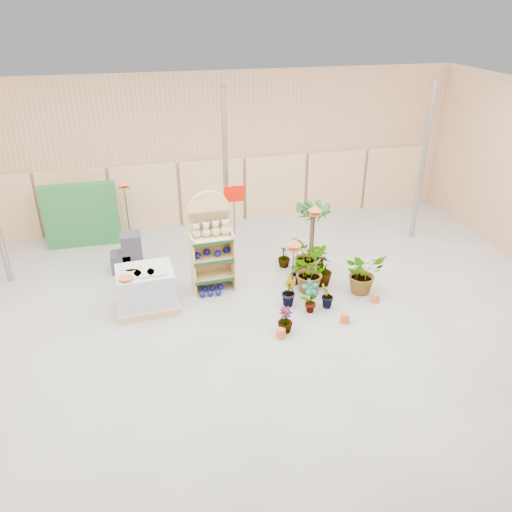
# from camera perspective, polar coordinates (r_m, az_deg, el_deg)

# --- Properties ---
(room) EXTENTS (15.20, 12.10, 4.70)m
(room) POSITION_cam_1_polar(r_m,az_deg,el_deg) (10.35, -0.85, 4.32)
(room) COLOR gray
(room) RESTS_ON ground
(display_shelf) EXTENTS (1.03, 0.68, 2.39)m
(display_shelf) POSITION_cam_1_polar(r_m,az_deg,el_deg) (11.83, -5.17, 1.35)
(display_shelf) COLOR tan
(display_shelf) RESTS_ON ground
(teddy_bears) EXTENTS (0.88, 0.23, 0.38)m
(teddy_bears) POSITION_cam_1_polar(r_m,az_deg,el_deg) (11.56, -5.02, 2.99)
(teddy_bears) COLOR #BEB289
(teddy_bears) RESTS_ON display_shelf
(gazing_balls_shelf) EXTENTS (0.88, 0.30, 0.17)m
(gazing_balls_shelf) POSITION_cam_1_polar(r_m,az_deg,el_deg) (11.78, -5.04, 0.39)
(gazing_balls_shelf) COLOR navy
(gazing_balls_shelf) RESTS_ON display_shelf
(gazing_balls_floor) EXTENTS (0.63, 0.39, 0.15)m
(gazing_balls_floor) POSITION_cam_1_polar(r_m,az_deg,el_deg) (11.94, -5.10, -3.97)
(gazing_balls_floor) COLOR navy
(gazing_balls_floor) RESTS_ON ground
(pallet_stack) EXTENTS (1.40, 1.19, 0.99)m
(pallet_stack) POSITION_cam_1_polar(r_m,az_deg,el_deg) (11.46, -12.45, -3.69)
(pallet_stack) COLOR tan
(pallet_stack) RESTS_ON ground
(charcoal_planters) EXTENTS (0.80, 0.50, 1.00)m
(charcoal_planters) POSITION_cam_1_polar(r_m,az_deg,el_deg) (13.16, -14.36, 0.10)
(charcoal_planters) COLOR #2A2A32
(charcoal_planters) RESTS_ON ground
(trellis_stock) EXTENTS (2.00, 0.30, 1.80)m
(trellis_stock) POSITION_cam_1_polar(r_m,az_deg,el_deg) (14.70, -19.35, 4.40)
(trellis_stock) COLOR #23682E
(trellis_stock) RESTS_ON ground
(offer_sign) EXTENTS (0.50, 0.08, 2.20)m
(offer_sign) POSITION_cam_1_polar(r_m,az_deg,el_deg) (12.48, -2.50, 5.28)
(offer_sign) COLOR gray
(offer_sign) RESTS_ON ground
(bird_table_front) EXTENTS (0.34, 0.34, 1.65)m
(bird_table_front) POSITION_cam_1_polar(r_m,az_deg,el_deg) (10.83, 4.35, 1.36)
(bird_table_front) COLOR black
(bird_table_front) RESTS_ON ground
(bird_table_right) EXTENTS (0.34, 0.34, 1.83)m
(bird_table_right) POSITION_cam_1_polar(r_m,az_deg,el_deg) (12.20, 6.77, 5.22)
(bird_table_right) COLOR black
(bird_table_right) RESTS_ON ground
(bird_table_back) EXTENTS (0.34, 0.34, 2.03)m
(bird_table_back) POSITION_cam_1_polar(r_m,az_deg,el_deg) (13.77, -14.89, 7.93)
(bird_table_back) COLOR black
(bird_table_back) RESTS_ON ground
(palm) EXTENTS (0.70, 0.70, 1.76)m
(palm) POSITION_cam_1_polar(r_m,az_deg,el_deg) (12.71, 6.53, 5.20)
(palm) COLOR brown
(palm) RESTS_ON ground
(potted_plant_1) EXTENTS (0.41, 0.47, 0.72)m
(potted_plant_1) POSITION_cam_1_polar(r_m,az_deg,el_deg) (11.36, 3.73, -4.00)
(potted_plant_1) COLOR #1D4F19
(potted_plant_1) RESTS_ON ground
(potted_plant_2) EXTENTS (1.12, 1.19, 1.05)m
(potted_plant_2) POSITION_cam_1_polar(r_m,az_deg,el_deg) (11.88, 6.02, -1.67)
(potted_plant_2) COLOR #1D4F19
(potted_plant_2) RESTS_ON ground
(potted_plant_3) EXTENTS (0.65, 0.65, 0.82)m
(potted_plant_3) POSITION_cam_1_polar(r_m,az_deg,el_deg) (12.20, 7.67, -1.56)
(potted_plant_3) COLOR #1D4F19
(potted_plant_3) RESTS_ON ground
(potted_plant_4) EXTENTS (0.32, 0.39, 0.64)m
(potted_plant_4) POSITION_cam_1_polar(r_m,az_deg,el_deg) (12.86, 7.38, -0.38)
(potted_plant_4) COLOR #1D4F19
(potted_plant_4) RESTS_ON ground
(potted_plant_5) EXTENTS (0.35, 0.29, 0.58)m
(potted_plant_5) POSITION_cam_1_polar(r_m,az_deg,el_deg) (12.23, 4.67, -1.96)
(potted_plant_5) COLOR #1D4F19
(potted_plant_5) RESTS_ON ground
(potted_plant_6) EXTENTS (0.96, 1.05, 1.00)m
(potted_plant_6) POSITION_cam_1_polar(r_m,az_deg,el_deg) (12.56, 5.87, -0.10)
(potted_plant_6) COLOR #1D4F19
(potted_plant_6) RESTS_ON ground
(potted_plant_7) EXTENTS (0.44, 0.44, 0.57)m
(potted_plant_7) POSITION_cam_1_polar(r_m,az_deg,el_deg) (10.52, 3.36, -7.31)
(potted_plant_7) COLOR #1D4F19
(potted_plant_7) RESTS_ON ground
(potted_plant_8) EXTENTS (0.46, 0.35, 0.80)m
(potted_plant_8) POSITION_cam_1_polar(r_m,az_deg,el_deg) (11.12, 6.21, -4.65)
(potted_plant_8) COLOR #1D4F19
(potted_plant_8) RESTS_ON ground
(potted_plant_9) EXTENTS (0.44, 0.43, 0.62)m
(potted_plant_9) POSITION_cam_1_polar(r_m,az_deg,el_deg) (11.35, 8.08, -4.55)
(potted_plant_9) COLOR #1D4F19
(potted_plant_9) RESTS_ON ground
(potted_plant_10) EXTENTS (1.05, 0.95, 1.03)m
(potted_plant_10) POSITION_cam_1_polar(r_m,az_deg,el_deg) (12.03, 12.14, -1.83)
(potted_plant_10) COLOR #1D4F19
(potted_plant_10) RESTS_ON ground
(potted_plant_11) EXTENTS (0.44, 0.44, 0.58)m
(potted_plant_11) POSITION_cam_1_polar(r_m,az_deg,el_deg) (12.98, 3.22, -0.06)
(potted_plant_11) COLOR #1D4F19
(potted_plant_11) RESTS_ON ground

